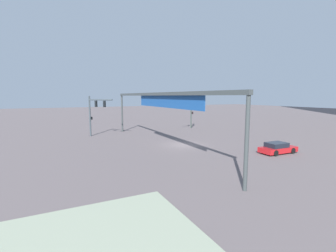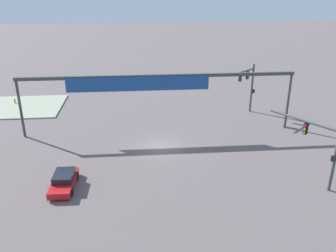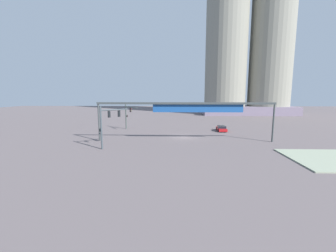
{
  "view_description": "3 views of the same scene",
  "coord_description": "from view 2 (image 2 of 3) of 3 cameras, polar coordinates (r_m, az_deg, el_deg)",
  "views": [
    {
      "loc": [
        25.87,
        -15.06,
        6.23
      ],
      "look_at": [
        1.49,
        -2.89,
        2.77
      ],
      "focal_mm": 25.36,
      "sensor_mm": 36.0,
      "label": 1
    },
    {
      "loc": [
        2.16,
        32.91,
        15.93
      ],
      "look_at": [
        -0.65,
        0.89,
        2.63
      ],
      "focal_mm": 37.92,
      "sensor_mm": 36.0,
      "label": 2
    },
    {
      "loc": [
        -1.67,
        -39.43,
        7.81
      ],
      "look_at": [
        -2.95,
        -1.14,
        2.24
      ],
      "focal_mm": 22.76,
      "sensor_mm": 36.0,
      "label": 3
    }
  ],
  "objects": [
    {
      "name": "ground_plane",
      "position": [
        36.63,
        -1.13,
        -3.31
      ],
      "size": [
        227.87,
        227.87,
        0.0
      ],
      "primitive_type": "plane",
      "color": "#5F5557"
    },
    {
      "name": "sidewalk_corner",
      "position": [
        52.19,
        -23.88,
        2.81
      ],
      "size": [
        13.42,
        9.21,
        0.15
      ],
      "primitive_type": "cube",
      "color": "gray",
      "rests_on": "ground"
    },
    {
      "name": "traffic_signal_near_corner",
      "position": [
        31.02,
        23.34,
        -2.49
      ],
      "size": [
        3.75,
        5.51,
        5.72
      ],
      "rotation": [
        0.0,
        0.0,
        -0.96
      ],
      "color": "#3A4440",
      "rests_on": "ground"
    },
    {
      "name": "traffic_signal_opposite_side",
      "position": [
        45.65,
        12.83,
        6.83
      ],
      "size": [
        3.69,
        2.96,
        6.22
      ],
      "rotation": [
        0.0,
        0.0,
        0.7
      ],
      "color": "#394349",
      "rests_on": "ground"
    },
    {
      "name": "overhead_sign_gantry",
      "position": [
        38.06,
        -2.52,
        6.93
      ],
      "size": [
        29.76,
        0.43,
        6.63
      ],
      "color": "#383F40",
      "rests_on": "ground"
    },
    {
      "name": "sedan_car_approaching",
      "position": [
        30.8,
        -16.4,
        -8.46
      ],
      "size": [
        1.95,
        4.25,
        1.21
      ],
      "rotation": [
        0.0,
        0.0,
        1.55
      ],
      "color": "#B4171B",
      "rests_on": "ground"
    },
    {
      "name": "fire_hydrant_on_curb",
      "position": [
        53.28,
        -23.41,
        3.74
      ],
      "size": [
        0.33,
        0.22,
        0.71
      ],
      "color": "orange",
      "rests_on": "sidewalk_corner"
    }
  ]
}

